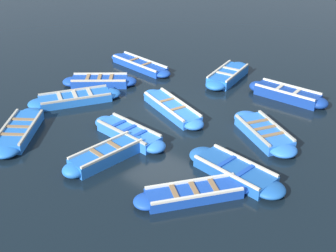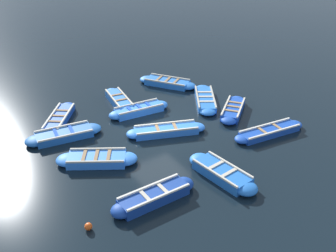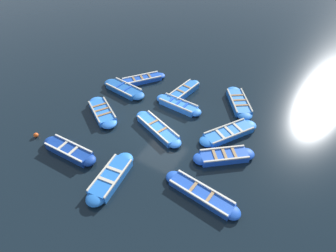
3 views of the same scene
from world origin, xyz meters
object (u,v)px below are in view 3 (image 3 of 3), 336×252
(boat_drifting, at_px, (158,128))
(boat_broadside, at_px, (224,156))
(boat_bow_out, at_px, (142,80))
(boat_centre, at_px, (111,178))
(boat_inner_gap, at_px, (178,105))
(boat_alongside, at_px, (102,112))
(boat_outer_right, at_px, (184,91))
(boat_outer_left, at_px, (239,102))
(boat_near_quay, at_px, (124,89))
(buoy_orange_near, at_px, (36,135))
(boat_stern_in, at_px, (201,194))
(boat_tucked, at_px, (229,133))
(boat_mid_row, at_px, (69,151))

(boat_drifting, bearing_deg, boat_broadside, 89.21)
(boat_bow_out, distance_m, boat_centre, 8.59)
(boat_inner_gap, relative_size, boat_alongside, 0.97)
(boat_outer_right, xyz_separation_m, boat_outer_left, (-0.76, 3.48, -0.03))
(boat_near_quay, height_order, buoy_orange_near, boat_near_quay)
(boat_inner_gap, bearing_deg, buoy_orange_near, -40.18)
(boat_stern_in, bearing_deg, boat_alongside, -105.66)
(boat_inner_gap, xyz_separation_m, boat_alongside, (2.93, -3.55, -0.01))
(boat_tucked, distance_m, boat_centre, 6.65)
(boat_outer_left, distance_m, boat_alongside, 8.41)
(boat_mid_row, relative_size, boat_centre, 1.00)
(boat_broadside, height_order, boat_outer_left, boat_broadside)
(boat_inner_gap, bearing_deg, boat_alongside, -50.49)
(boat_outer_right, xyz_separation_m, boat_stern_in, (6.50, 4.37, -0.05))
(buoy_orange_near, bearing_deg, boat_mid_row, 91.53)
(boat_centre, bearing_deg, boat_alongside, -133.75)
(boat_mid_row, height_order, boat_stern_in, boat_mid_row)
(boat_drifting, xyz_separation_m, boat_centre, (3.96, 0.02, 0.03))
(boat_mid_row, bearing_deg, boat_outer_right, 162.43)
(boat_inner_gap, distance_m, boat_centre, 6.41)
(boat_drifting, xyz_separation_m, boat_bow_out, (-3.76, -3.74, -0.01))
(boat_outer_right, relative_size, boat_outer_left, 0.96)
(boat_drifting, bearing_deg, boat_outer_left, 147.06)
(boat_tucked, distance_m, boat_alongside, 7.46)
(boat_near_quay, xyz_separation_m, boat_broadside, (2.19, 8.01, 0.01))
(boat_broadside, height_order, boat_centre, boat_centre)
(boat_inner_gap, xyz_separation_m, boat_stern_in, (5.04, 3.99, -0.03))
(boat_centre, bearing_deg, boat_bow_out, -154.07)
(boat_outer_right, bearing_deg, boat_outer_left, 102.24)
(boat_mid_row, relative_size, boat_outer_left, 1.00)
(boat_bow_out, bearing_deg, boat_centre, 25.93)
(boat_outer_right, distance_m, boat_stern_in, 7.84)
(boat_near_quay, bearing_deg, boat_outer_left, 109.67)
(boat_inner_gap, distance_m, boat_mid_row, 6.83)
(boat_drifting, xyz_separation_m, boat_stern_in, (2.59, 3.92, -0.01))
(buoy_orange_near, bearing_deg, boat_centre, 88.64)
(boat_bow_out, xyz_separation_m, buoy_orange_near, (7.59, -1.64, -0.03))
(boat_broadside, distance_m, boat_centre, 5.54)
(boat_outer_right, bearing_deg, buoy_orange_near, -32.42)
(boat_outer_left, distance_m, boat_centre, 9.14)
(boat_mid_row, bearing_deg, buoy_orange_near, -88.47)
(boat_outer_right, distance_m, boat_drifting, 3.94)
(boat_mid_row, bearing_deg, boat_outer_left, 144.97)
(boat_broadside, xyz_separation_m, boat_alongside, (0.42, -7.56, -0.00))
(boat_broadside, bearing_deg, buoy_orange_near, -67.92)
(boat_drifting, distance_m, boat_outer_left, 5.56)
(boat_inner_gap, bearing_deg, boat_mid_row, -24.39)
(boat_stern_in, relative_size, boat_alongside, 1.13)
(boat_inner_gap, height_order, boat_drifting, boat_inner_gap)
(boat_bow_out, height_order, boat_stern_in, boat_bow_out)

